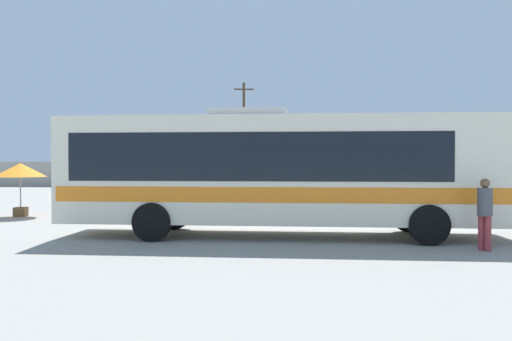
{
  "coord_description": "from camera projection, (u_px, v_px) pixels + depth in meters",
  "views": [
    {
      "loc": [
        1.63,
        -14.51,
        2.12
      ],
      "look_at": [
        0.23,
        1.39,
        1.86
      ],
      "focal_mm": 35.51,
      "sensor_mm": 36.0,
      "label": 1
    }
  ],
  "objects": [
    {
      "name": "attendant_by_bus_door",
      "position": [
        485.0,
        210.0,
        12.08
      ],
      "size": [
        0.49,
        0.49,
        1.73
      ],
      "color": "#99383D",
      "rests_on": "ground_plane"
    },
    {
      "name": "parked_car_second_grey",
      "position": [
        241.0,
        180.0,
        38.9
      ],
      "size": [
        4.51,
        2.29,
        1.48
      ],
      "color": "slate",
      "rests_on": "ground_plane"
    },
    {
      "name": "roadside_tree_midleft",
      "position": [
        227.0,
        145.0,
        46.66
      ],
      "size": [
        4.19,
        4.19,
        5.5
      ],
      "color": "brown",
      "rests_on": "ground_plane"
    },
    {
      "name": "roadside_tree_left",
      "position": [
        119.0,
        138.0,
        49.31
      ],
      "size": [
        3.59,
        3.59,
        6.02
      ],
      "color": "brown",
      "rests_on": "ground_plane"
    },
    {
      "name": "vendor_umbrella_secondary_orange",
      "position": [
        20.0,
        171.0,
        19.72
      ],
      "size": [
        1.94,
        1.94,
        2.09
      ],
      "color": "gray",
      "rests_on": "ground_plane"
    },
    {
      "name": "parked_car_rightmost_red",
      "position": [
        415.0,
        180.0,
        37.85
      ],
      "size": [
        4.32,
        2.03,
        1.53
      ],
      "color": "red",
      "rests_on": "ground_plane"
    },
    {
      "name": "parked_car_leftmost_black",
      "position": [
        176.0,
        179.0,
        40.26
      ],
      "size": [
        4.16,
        2.13,
        1.51
      ],
      "color": "black",
      "rests_on": "ground_plane"
    },
    {
      "name": "coach_bus_cream_orange",
      "position": [
        276.0,
        169.0,
        14.46
      ],
      "size": [
        12.42,
        2.75,
        3.63
      ],
      "color": "silver",
      "rests_on": "ground_plane"
    },
    {
      "name": "ground_plane",
      "position": [
        267.0,
        206.0,
        24.59
      ],
      "size": [
        300.0,
        300.0,
        0.0
      ],
      "primitive_type": "plane",
      "color": "gray"
    },
    {
      "name": "utility_pole_near",
      "position": [
        244.0,
        132.0,
        46.02
      ],
      "size": [
        1.8,
        0.36,
        9.35
      ],
      "color": "#4C3823",
      "rests_on": "ground_plane"
    },
    {
      "name": "perimeter_wall",
      "position": [
        281.0,
        175.0,
        42.21
      ],
      "size": [
        80.0,
        0.3,
        2.17
      ],
      "primitive_type": "cube",
      "color": "#9E998C",
      "rests_on": "ground_plane"
    },
    {
      "name": "parked_car_third_silver",
      "position": [
        342.0,
        180.0,
        38.27
      ],
      "size": [
        4.27,
        2.27,
        1.44
      ],
      "color": "#B7BABF",
      "rests_on": "ground_plane"
    }
  ]
}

